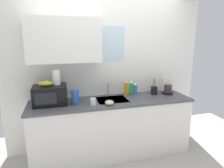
{
  "coord_description": "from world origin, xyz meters",
  "views": [
    {
      "loc": [
        -0.75,
        -2.72,
        1.82
      ],
      "look_at": [
        0.0,
        0.0,
        1.15
      ],
      "focal_mm": 31.16,
      "sensor_mm": 36.0,
      "label": 1
    }
  ],
  "objects_px": {
    "dish_soap_bottle_orange": "(126,88)",
    "dish_soap_bottle_green": "(131,88)",
    "microwave": "(50,95)",
    "paper_towel_roll": "(56,77)",
    "utensil_crock": "(154,90)",
    "coffee_maker": "(167,87)",
    "mug_white": "(93,102)",
    "banana_bunch": "(45,84)",
    "dish_soap_bottle_blue": "(135,89)",
    "small_bowl": "(109,103)",
    "cereal_canister": "(75,97)"
  },
  "relations": [
    {
      "from": "dish_soap_bottle_orange",
      "to": "dish_soap_bottle_green",
      "type": "relative_size",
      "value": 1.08
    },
    {
      "from": "microwave",
      "to": "paper_towel_roll",
      "type": "xyz_separation_m",
      "value": [
        0.1,
        0.05,
        0.24
      ]
    },
    {
      "from": "paper_towel_roll",
      "to": "utensil_crock",
      "type": "bearing_deg",
      "value": 0.73
    },
    {
      "from": "coffee_maker",
      "to": "mug_white",
      "type": "bearing_deg",
      "value": -169.24
    },
    {
      "from": "dish_soap_bottle_orange",
      "to": "dish_soap_bottle_green",
      "type": "distance_m",
      "value": 0.1
    },
    {
      "from": "microwave",
      "to": "banana_bunch",
      "type": "height_order",
      "value": "banana_bunch"
    },
    {
      "from": "dish_soap_bottle_blue",
      "to": "banana_bunch",
      "type": "bearing_deg",
      "value": -174.55
    },
    {
      "from": "coffee_maker",
      "to": "dish_soap_bottle_blue",
      "type": "relative_size",
      "value": 1.39
    },
    {
      "from": "microwave",
      "to": "small_bowl",
      "type": "relative_size",
      "value": 3.54
    },
    {
      "from": "coffee_maker",
      "to": "cereal_canister",
      "type": "height_order",
      "value": "coffee_maker"
    },
    {
      "from": "microwave",
      "to": "coffee_maker",
      "type": "bearing_deg",
      "value": 1.82
    },
    {
      "from": "utensil_crock",
      "to": "small_bowl",
      "type": "relative_size",
      "value": 2.13
    },
    {
      "from": "microwave",
      "to": "utensil_crock",
      "type": "xyz_separation_m",
      "value": [
        1.66,
        0.07,
        -0.06
      ]
    },
    {
      "from": "dish_soap_bottle_orange",
      "to": "dish_soap_bottle_green",
      "type": "bearing_deg",
      "value": 11.6
    },
    {
      "from": "banana_bunch",
      "to": "dish_soap_bottle_blue",
      "type": "distance_m",
      "value": 1.41
    },
    {
      "from": "dish_soap_bottle_blue",
      "to": "coffee_maker",
      "type": "bearing_deg",
      "value": -7.81
    },
    {
      "from": "dish_soap_bottle_blue",
      "to": "cereal_canister",
      "type": "xyz_separation_m",
      "value": [
        -1.0,
        -0.23,
        0.01
      ]
    },
    {
      "from": "dish_soap_bottle_blue",
      "to": "dish_soap_bottle_orange",
      "type": "bearing_deg",
      "value": -179.34
    },
    {
      "from": "coffee_maker",
      "to": "dish_soap_bottle_green",
      "type": "bearing_deg",
      "value": 171.35
    },
    {
      "from": "microwave",
      "to": "paper_towel_roll",
      "type": "relative_size",
      "value": 2.09
    },
    {
      "from": "dish_soap_bottle_blue",
      "to": "small_bowl",
      "type": "xyz_separation_m",
      "value": [
        -0.54,
        -0.38,
        -0.06
      ]
    },
    {
      "from": "paper_towel_roll",
      "to": "small_bowl",
      "type": "distance_m",
      "value": 0.84
    },
    {
      "from": "banana_bunch",
      "to": "cereal_canister",
      "type": "height_order",
      "value": "banana_bunch"
    },
    {
      "from": "dish_soap_bottle_orange",
      "to": "dish_soap_bottle_blue",
      "type": "relative_size",
      "value": 1.26
    },
    {
      "from": "microwave",
      "to": "paper_towel_roll",
      "type": "distance_m",
      "value": 0.27
    },
    {
      "from": "utensil_crock",
      "to": "dish_soap_bottle_orange",
      "type": "bearing_deg",
      "value": 172.7
    },
    {
      "from": "dish_soap_bottle_orange",
      "to": "paper_towel_roll",
      "type": "bearing_deg",
      "value": -175.71
    },
    {
      "from": "utensil_crock",
      "to": "coffee_maker",
      "type": "bearing_deg",
      "value": -2.86
    },
    {
      "from": "utensil_crock",
      "to": "banana_bunch",
      "type": "bearing_deg",
      "value": -177.66
    },
    {
      "from": "paper_towel_roll",
      "to": "cereal_canister",
      "type": "xyz_separation_m",
      "value": [
        0.24,
        -0.15,
        -0.28
      ]
    },
    {
      "from": "mug_white",
      "to": "coffee_maker",
      "type": "bearing_deg",
      "value": 10.76
    },
    {
      "from": "dish_soap_bottle_orange",
      "to": "dish_soap_bottle_green",
      "type": "xyz_separation_m",
      "value": [
        0.1,
        0.02,
        -0.01
      ]
    },
    {
      "from": "dish_soap_bottle_green",
      "to": "utensil_crock",
      "type": "xyz_separation_m",
      "value": [
        0.38,
        -0.08,
        -0.04
      ]
    },
    {
      "from": "coffee_maker",
      "to": "dish_soap_bottle_orange",
      "type": "xyz_separation_m",
      "value": [
        -0.71,
        0.07,
        0.02
      ]
    },
    {
      "from": "banana_bunch",
      "to": "dish_soap_bottle_blue",
      "type": "bearing_deg",
      "value": 5.45
    },
    {
      "from": "paper_towel_roll",
      "to": "utensil_crock",
      "type": "height_order",
      "value": "paper_towel_roll"
    },
    {
      "from": "paper_towel_roll",
      "to": "dish_soap_bottle_orange",
      "type": "xyz_separation_m",
      "value": [
        1.08,
        0.08,
        -0.26
      ]
    },
    {
      "from": "microwave",
      "to": "cereal_canister",
      "type": "distance_m",
      "value": 0.36
    },
    {
      "from": "dish_soap_bottle_orange",
      "to": "dish_soap_bottle_green",
      "type": "height_order",
      "value": "dish_soap_bottle_orange"
    },
    {
      "from": "banana_bunch",
      "to": "cereal_canister",
      "type": "xyz_separation_m",
      "value": [
        0.39,
        -0.1,
        -0.2
      ]
    },
    {
      "from": "dish_soap_bottle_green",
      "to": "utensil_crock",
      "type": "distance_m",
      "value": 0.39
    },
    {
      "from": "mug_white",
      "to": "small_bowl",
      "type": "distance_m",
      "value": 0.23
    },
    {
      "from": "mug_white",
      "to": "dish_soap_bottle_green",
      "type": "bearing_deg",
      "value": 26.05
    },
    {
      "from": "coffee_maker",
      "to": "dish_soap_bottle_orange",
      "type": "height_order",
      "value": "coffee_maker"
    },
    {
      "from": "dish_soap_bottle_green",
      "to": "coffee_maker",
      "type": "bearing_deg",
      "value": -8.65
    },
    {
      "from": "dish_soap_bottle_orange",
      "to": "banana_bunch",
      "type": "bearing_deg",
      "value": -173.92
    },
    {
      "from": "banana_bunch",
      "to": "mug_white",
      "type": "distance_m",
      "value": 0.71
    },
    {
      "from": "cereal_canister",
      "to": "small_bowl",
      "type": "height_order",
      "value": "cereal_canister"
    },
    {
      "from": "dish_soap_bottle_orange",
      "to": "utensil_crock",
      "type": "bearing_deg",
      "value": -7.3
    },
    {
      "from": "paper_towel_roll",
      "to": "small_bowl",
      "type": "bearing_deg",
      "value": -23.23
    }
  ]
}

